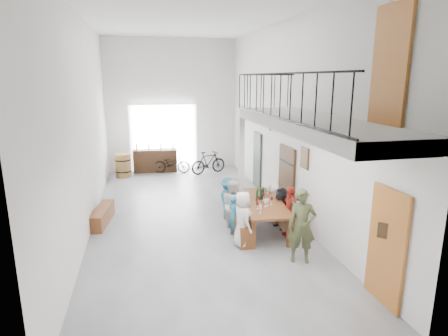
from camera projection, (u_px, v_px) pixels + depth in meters
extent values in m
plane|color=#5F5F61|center=(193.00, 217.00, 10.79)|extent=(12.00, 12.00, 0.00)
plane|color=white|center=(172.00, 106.00, 15.83)|extent=(5.50, 0.00, 5.50)
plane|color=white|center=(259.00, 177.00, 4.45)|extent=(5.50, 0.00, 5.50)
plane|color=white|center=(84.00, 124.00, 9.56)|extent=(0.00, 12.00, 12.00)
plane|color=white|center=(286.00, 119.00, 10.73)|extent=(0.00, 12.00, 12.00)
plane|color=white|center=(189.00, 13.00, 9.50)|extent=(12.00, 12.00, 0.00)
cube|color=white|center=(164.00, 138.00, 16.01)|extent=(2.80, 0.08, 2.80)
cube|color=#A65F23|center=(386.00, 247.00, 6.47)|extent=(0.06, 0.95, 2.10)
cube|color=#3C2411|center=(286.00, 181.00, 10.84)|extent=(0.06, 1.10, 2.00)
cube|color=#2E382F|center=(257.00, 160.00, 13.50)|extent=(0.06, 0.80, 2.00)
cube|color=#A65F23|center=(390.00, 65.00, 6.13)|extent=(0.06, 0.90, 1.95)
cube|color=#3F2C19|center=(305.00, 158.00, 9.59)|extent=(0.04, 0.45, 0.55)
cylinder|color=white|center=(271.00, 126.00, 11.94)|extent=(0.04, 0.28, 0.28)
cube|color=silver|center=(312.00, 124.00, 7.47)|extent=(1.50, 5.60, 0.25)
cube|color=black|center=(279.00, 74.00, 7.09)|extent=(0.03, 5.60, 0.03)
cube|color=black|center=(278.00, 117.00, 7.28)|extent=(0.03, 5.60, 0.03)
cube|color=black|center=(268.00, 75.00, 9.88)|extent=(1.50, 0.03, 0.03)
cube|color=silver|center=(241.00, 170.00, 10.30)|extent=(0.14, 0.14, 2.88)
cube|color=brown|center=(262.00, 203.00, 9.67)|extent=(1.30, 2.58, 0.06)
cube|color=brown|center=(253.00, 234.00, 8.69)|extent=(0.09, 0.09, 0.73)
cube|color=brown|center=(289.00, 233.00, 8.78)|extent=(0.09, 0.09, 0.73)
cube|color=brown|center=(240.00, 204.00, 10.75)|extent=(0.09, 0.09, 0.73)
cube|color=brown|center=(269.00, 203.00, 10.84)|extent=(0.09, 0.09, 0.73)
cube|color=brown|center=(238.00, 222.00, 9.72)|extent=(0.44, 2.23, 0.51)
cube|color=brown|center=(285.00, 221.00, 9.89)|extent=(0.32, 1.79, 0.41)
cylinder|color=black|center=(263.00, 193.00, 9.82)|extent=(0.07, 0.07, 0.35)
cylinder|color=black|center=(257.00, 195.00, 9.65)|extent=(0.07, 0.07, 0.35)
cylinder|color=black|center=(261.00, 193.00, 9.78)|extent=(0.07, 0.07, 0.35)
cube|color=brown|center=(102.00, 216.00, 10.27)|extent=(0.57, 1.57, 0.43)
cylinder|color=olive|center=(123.00, 165.00, 15.07)|extent=(0.62, 0.62, 0.93)
cylinder|color=black|center=(123.00, 171.00, 15.12)|extent=(0.63, 0.63, 0.05)
cylinder|color=black|center=(123.00, 160.00, 15.01)|extent=(0.63, 0.63, 0.05)
cube|color=#3C2411|center=(156.00, 161.00, 15.86)|extent=(1.85, 0.67, 0.96)
cylinder|color=black|center=(137.00, 147.00, 15.67)|extent=(0.06, 0.06, 0.28)
cylinder|color=black|center=(149.00, 146.00, 15.72)|extent=(0.06, 0.06, 0.28)
cylinder|color=black|center=(161.00, 146.00, 15.72)|extent=(0.06, 0.06, 0.28)
cylinder|color=black|center=(173.00, 146.00, 15.83)|extent=(0.06, 0.06, 0.28)
imported|color=silver|center=(243.00, 219.00, 8.77)|extent=(0.51, 0.71, 1.34)
imported|color=#286E87|center=(234.00, 215.00, 9.39)|extent=(0.37, 0.45, 1.07)
imported|color=silver|center=(233.00, 204.00, 9.83)|extent=(0.63, 0.74, 1.33)
imported|color=#286E87|center=(228.00, 199.00, 10.45)|extent=(0.61, 0.86, 1.22)
imported|color=#A5271C|center=(290.00, 211.00, 9.32)|extent=(0.35, 0.78, 1.31)
imported|color=black|center=(281.00, 208.00, 9.87)|extent=(0.51, 1.08, 1.11)
imported|color=silver|center=(274.00, 201.00, 10.43)|extent=(0.42, 0.58, 1.09)
imported|color=#424828|center=(302.00, 226.00, 8.00)|extent=(0.69, 0.56, 1.63)
imported|color=#144312|center=(268.00, 198.00, 11.78)|extent=(0.50, 0.47, 0.45)
imported|color=black|center=(172.00, 164.00, 15.66)|extent=(1.60, 0.88, 0.80)
imported|color=black|center=(208.00, 163.00, 15.55)|extent=(1.62, 0.91, 0.94)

